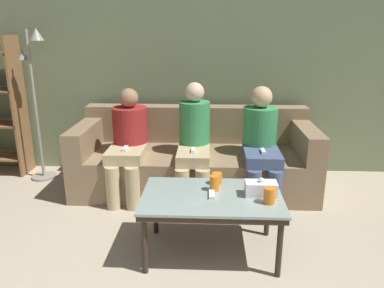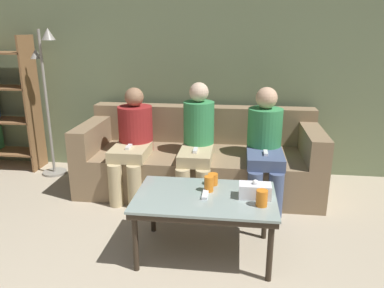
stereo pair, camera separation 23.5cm
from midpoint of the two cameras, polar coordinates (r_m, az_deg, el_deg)
name	(u,v)px [view 1 (the left image)]	position (r m, az deg, el deg)	size (l,w,h in m)	color
wall_back	(197,55)	(4.15, -0.90, 13.36)	(12.00, 0.06, 2.60)	#707F5B
couch	(195,160)	(3.83, -1.32, -2.42)	(2.35, 0.92, 0.79)	#897051
coffee_table	(212,201)	(2.66, 0.47, -8.69)	(0.98, 0.62, 0.46)	#8C9E99
cup_near_left	(217,179)	(2.81, 1.41, -5.32)	(0.08, 0.08, 0.09)	orange
cup_near_right	(269,196)	(2.54, 9.11, -7.82)	(0.08, 0.08, 0.11)	orange
cup_far_center	(214,183)	(2.69, 0.93, -6.04)	(0.07, 0.07, 0.11)	orange
tissue_box	(261,188)	(2.64, 7.96, -6.76)	(0.22, 0.12, 0.13)	white
game_remote	(212,194)	(2.64, 0.47, -7.62)	(0.04, 0.15, 0.02)	white
standing_lamp	(35,90)	(4.26, -24.25, 7.50)	(0.31, 0.26, 1.58)	gray
seated_person_left_end	(128,140)	(3.65, -11.49, 0.53)	(0.34, 0.67, 1.04)	tan
seated_person_mid_left	(194,140)	(3.53, -1.61, 0.59)	(0.31, 0.68, 1.10)	tan
seated_person_mid_right	(261,141)	(3.55, 8.60, 0.39)	(0.32, 0.69, 1.06)	#47567A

